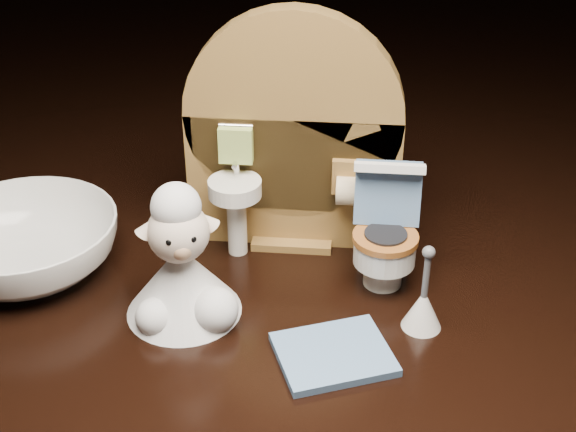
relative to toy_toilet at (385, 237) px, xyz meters
name	(u,v)px	position (x,y,z in m)	size (l,w,h in m)	color
backdrop_panel	(292,147)	(-0.06, 0.03, 0.04)	(0.13, 0.05, 0.15)	olive
toy_toilet	(385,237)	(0.00, 0.00, 0.00)	(0.04, 0.05, 0.07)	white
bath_mat	(334,354)	(-0.03, -0.08, -0.03)	(0.06, 0.05, 0.00)	#577CA8
toilet_brush	(423,306)	(0.02, -0.05, -0.01)	(0.02, 0.02, 0.05)	white
plush_lamb	(182,271)	(-0.11, -0.05, 0.00)	(0.06, 0.06, 0.08)	white
ceramic_bowl	(26,245)	(-0.21, -0.01, -0.01)	(0.11, 0.11, 0.03)	white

